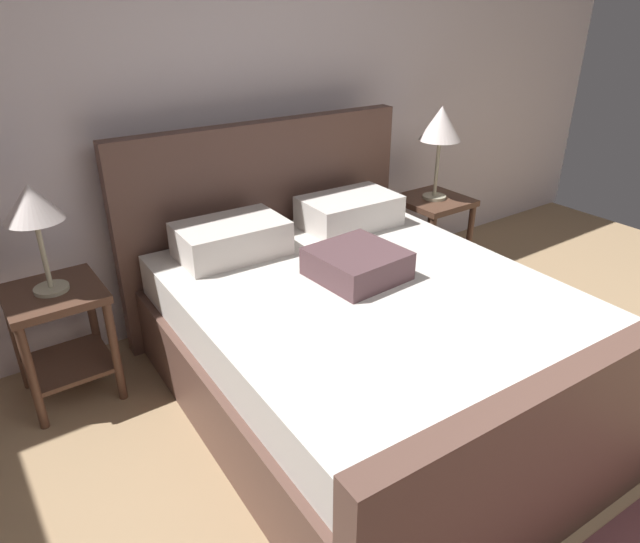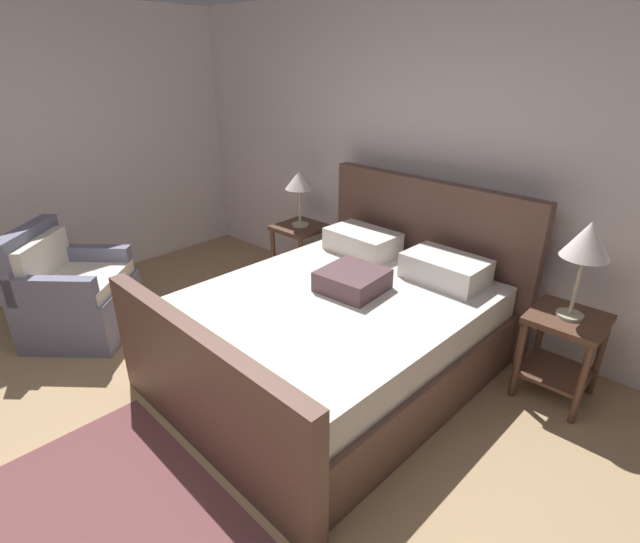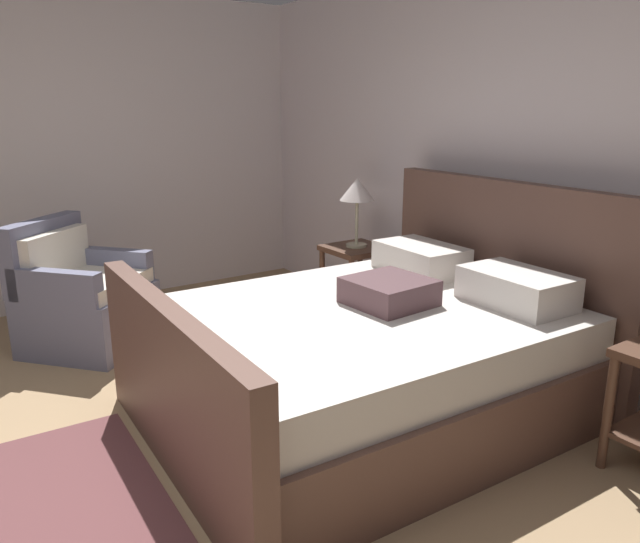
{
  "view_description": "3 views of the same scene",
  "coord_description": "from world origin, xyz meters",
  "views": [
    {
      "loc": [
        -1.81,
        -0.12,
        1.88
      ],
      "look_at": [
        -0.51,
        1.73,
        0.77
      ],
      "focal_mm": 31.99,
      "sensor_mm": 36.0,
      "label": 1
    },
    {
      "loc": [
        1.59,
        -0.47,
        2.08
      ],
      "look_at": [
        -0.39,
        1.67,
        0.75
      ],
      "focal_mm": 26.67,
      "sensor_mm": 36.0,
      "label": 2
    },
    {
      "loc": [
        2.12,
        -0.24,
        1.65
      ],
      "look_at": [
        -0.5,
        1.56,
        0.78
      ],
      "focal_mm": 34.0,
      "sensor_mm": 36.0,
      "label": 3
    }
  ],
  "objects": [
    {
      "name": "wall_back",
      "position": [
        0.0,
        2.98,
        1.28
      ],
      "size": [
        6.43,
        0.12,
        2.56
      ],
      "primitive_type": "cube",
      "color": "silver",
      "rests_on": "ground"
    },
    {
      "name": "bed",
      "position": [
        -0.24,
        1.72,
        0.35
      ],
      "size": [
        1.91,
        2.28,
        1.22
      ],
      "color": "brown",
      "rests_on": "ground"
    },
    {
      "name": "nightstand_left",
      "position": [
        -1.47,
        2.57,
        0.4
      ],
      "size": [
        0.44,
        0.44,
        0.6
      ],
      "color": "brown",
      "rests_on": "ground"
    },
    {
      "name": "table_lamp_left",
      "position": [
        -1.47,
        2.57,
        1.02
      ],
      "size": [
        0.26,
        0.26,
        0.53
      ],
      "color": "#B7B293",
      "rests_on": "nightstand_left"
    },
    {
      "name": "armchair",
      "position": [
        -2.14,
        0.66,
        0.35
      ],
      "size": [
        1.02,
        1.02,
        0.9
      ],
      "color": "slate",
      "rests_on": "ground"
    },
    {
      "name": "area_rug",
      "position": [
        -0.25,
        0.03,
        0.01
      ],
      "size": [
        1.58,
        1.03,
        0.01
      ],
      "primitive_type": "cube",
      "rotation": [
        0.0,
        0.0,
        -0.04
      ],
      "color": "brown",
      "rests_on": "ground"
    }
  ]
}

